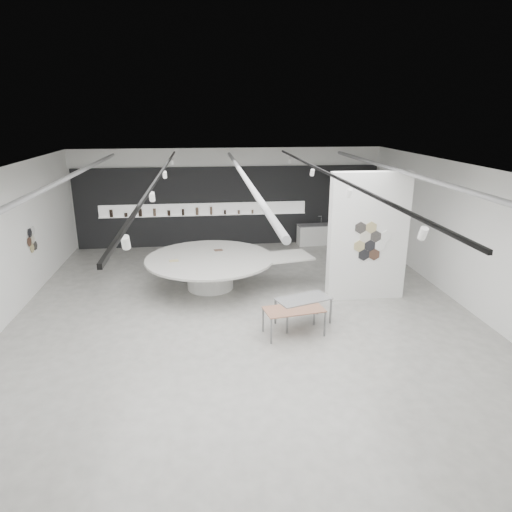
{
  "coord_description": "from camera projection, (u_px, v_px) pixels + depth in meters",
  "views": [
    {
      "loc": [
        -0.98,
        -10.77,
        5.12
      ],
      "look_at": [
        0.4,
        1.2,
        1.29
      ],
      "focal_mm": 32.0,
      "sensor_mm": 36.0,
      "label": 1
    }
  ],
  "objects": [
    {
      "name": "sample_table_stone",
      "position": [
        303.0,
        300.0,
        11.35
      ],
      "size": [
        1.48,
        1.07,
        0.69
      ],
      "rotation": [
        0.0,
        0.0,
        0.34
      ],
      "color": "gray",
      "rests_on": "ground"
    },
    {
      "name": "room",
      "position": [
        242.0,
        241.0,
        11.22
      ],
      "size": [
        12.02,
        14.02,
        3.82
      ],
      "color": "#A2A099",
      "rests_on": "ground"
    },
    {
      "name": "display_island",
      "position": [
        213.0,
        268.0,
        13.69
      ],
      "size": [
        5.38,
        4.51,
        0.98
      ],
      "rotation": [
        0.0,
        0.0,
        0.2
      ],
      "color": "white",
      "rests_on": "ground"
    },
    {
      "name": "kitchen_counter",
      "position": [
        315.0,
        235.0,
        18.28
      ],
      "size": [
        1.48,
        0.66,
        1.14
      ],
      "rotation": [
        0.0,
        0.0,
        0.07
      ],
      "color": "white",
      "rests_on": "ground"
    },
    {
      "name": "back_wall_display",
      "position": [
        227.0,
        207.0,
        17.95
      ],
      "size": [
        11.8,
        0.27,
        3.1
      ],
      "color": "black",
      "rests_on": "ground"
    },
    {
      "name": "partition_column",
      "position": [
        368.0,
        237.0,
        12.64
      ],
      "size": [
        2.2,
        0.38,
        3.6
      ],
      "color": "white",
      "rests_on": "ground"
    },
    {
      "name": "sample_table_wood",
      "position": [
        294.0,
        311.0,
        10.81
      ],
      "size": [
        1.5,
        0.93,
        0.66
      ],
      "rotation": [
        0.0,
        0.0,
        0.17
      ],
      "color": "#94644C",
      "rests_on": "ground"
    }
  ]
}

